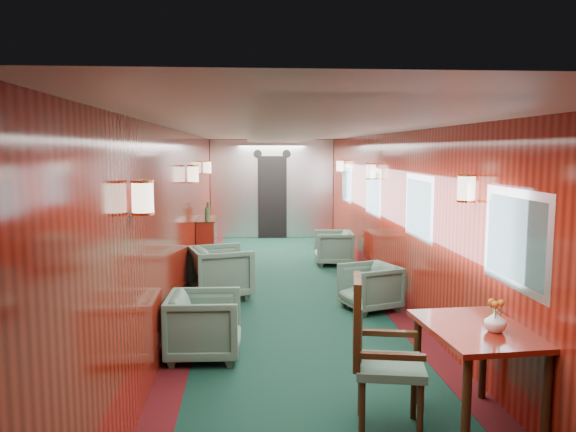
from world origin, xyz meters
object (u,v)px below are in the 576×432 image
(side_chair, at_px, (375,348))
(armchair_right_near, at_px, (370,287))
(dining_table, at_px, (477,343))
(credenza, at_px, (207,243))
(armchair_right_far, at_px, (333,248))
(armchair_left_far, at_px, (221,272))
(armchair_left_near, at_px, (205,325))

(side_chair, bearing_deg, armchair_right_near, 88.62)
(dining_table, height_order, credenza, credenza)
(credenza, distance_m, armchair_right_far, 2.36)
(dining_table, distance_m, armchair_right_near, 3.26)
(credenza, relative_size, armchair_left_far, 1.46)
(dining_table, relative_size, side_chair, 0.93)
(armchair_left_far, xyz_separation_m, armchair_right_far, (2.01, 2.22, -0.06))
(armchair_right_near, xyz_separation_m, armchair_right_far, (-0.02, 3.01, 0.01))
(credenza, bearing_deg, side_chair, -74.31)
(armchair_left_far, bearing_deg, armchair_left_near, 162.29)
(side_chair, distance_m, armchair_right_near, 3.31)
(armchair_left_near, bearing_deg, dining_table, -124.83)
(armchair_right_near, bearing_deg, armchair_left_near, -72.14)
(armchair_right_far, bearing_deg, armchair_left_far, -39.46)
(credenza, bearing_deg, armchair_left_near, -86.50)
(armchair_left_far, bearing_deg, armchair_right_near, -127.61)
(armchair_right_near, bearing_deg, credenza, -158.98)
(armchair_right_far, bearing_deg, side_chair, -3.34)
(credenza, distance_m, armchair_right_near, 3.63)
(side_chair, bearing_deg, dining_table, 9.42)
(credenza, relative_size, armchair_left_near, 1.61)
(credenza, relative_size, armchair_right_far, 1.73)
(credenza, distance_m, armchair_left_far, 1.99)
(armchair_left_far, bearing_deg, armchair_right_far, -58.29)
(armchair_left_far, bearing_deg, credenza, -6.56)
(armchair_left_near, xyz_separation_m, armchair_right_far, (2.07, 4.62, -0.02))
(side_chair, relative_size, armchair_right_near, 1.75)
(dining_table, xyz_separation_m, side_chair, (-0.80, 0.02, -0.02))
(dining_table, relative_size, armchair_left_near, 1.48)
(armchair_left_far, height_order, armchair_right_far, armchair_left_far)
(credenza, relative_size, armchair_right_near, 1.77)
(side_chair, height_order, armchair_right_far, side_chair)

